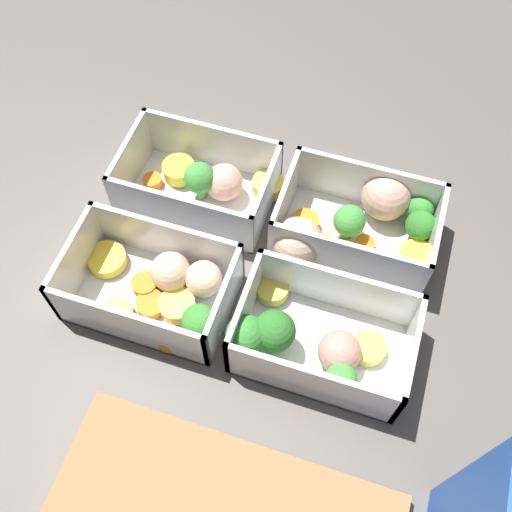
{
  "coord_description": "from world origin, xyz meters",
  "views": [
    {
      "loc": [
        -0.09,
        0.28,
        0.53
      ],
      "look_at": [
        0.0,
        0.0,
        0.02
      ],
      "focal_mm": 42.0,
      "sensor_mm": 36.0,
      "label": 1
    }
  ],
  "objects_px": {
    "container_near_left": "(356,225)",
    "container_near_right": "(204,184)",
    "container_far_right": "(162,288)",
    "container_far_left": "(310,340)"
  },
  "relations": [
    {
      "from": "container_near_left",
      "to": "container_near_right",
      "type": "xyz_separation_m",
      "value": [
        0.17,
        -0.0,
        -0.0
      ]
    },
    {
      "from": "container_near_right",
      "to": "container_far_right",
      "type": "bearing_deg",
      "value": 92.09
    },
    {
      "from": "container_far_left",
      "to": "container_near_left",
      "type": "bearing_deg",
      "value": -94.62
    },
    {
      "from": "container_near_left",
      "to": "container_far_left",
      "type": "height_order",
      "value": "same"
    },
    {
      "from": "container_near_left",
      "to": "container_far_right",
      "type": "distance_m",
      "value": 0.2
    },
    {
      "from": "container_near_left",
      "to": "container_far_right",
      "type": "bearing_deg",
      "value": 38.11
    },
    {
      "from": "container_near_left",
      "to": "container_near_right",
      "type": "relative_size",
      "value": 0.99
    },
    {
      "from": "container_far_left",
      "to": "container_far_right",
      "type": "xyz_separation_m",
      "value": [
        0.15,
        -0.01,
        -0.0
      ]
    },
    {
      "from": "container_near_left",
      "to": "container_far_left",
      "type": "bearing_deg",
      "value": 85.38
    },
    {
      "from": "container_near_left",
      "to": "container_far_left",
      "type": "distance_m",
      "value": 0.14
    }
  ]
}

